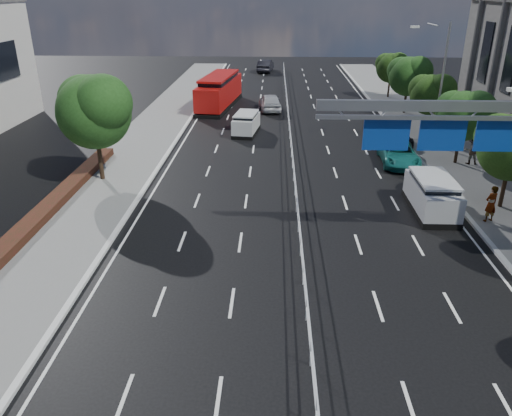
{
  "coord_description": "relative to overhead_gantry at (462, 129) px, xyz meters",
  "views": [
    {
      "loc": [
        -1.27,
        -11.06,
        11.13
      ],
      "look_at": [
        -2.0,
        8.65,
        2.4
      ],
      "focal_mm": 35.0,
      "sensor_mm": 36.0,
      "label": 1
    }
  ],
  "objects": [
    {
      "name": "near_tree_back",
      "position": [
        -18.68,
        7.92,
        -1.0
      ],
      "size": [
        4.84,
        4.51,
        6.69
      ],
      "color": "black",
      "rests_on": "ground"
    },
    {
      "name": "parked_car_dark",
      "position": [
        1.16,
        16.92,
        -4.8
      ],
      "size": [
        2.39,
        5.59,
        1.61
      ],
      "primitive_type": "imported",
      "rotation": [
        0.0,
        0.0,
        0.03
      ],
      "color": "black",
      "rests_on": "ground"
    },
    {
      "name": "median_fence",
      "position": [
        -6.74,
        12.45,
        -5.08
      ],
      "size": [
        0.05,
        85.0,
        1.02
      ],
      "color": "silver",
      "rests_on": "ground"
    },
    {
      "name": "near_car_dark",
      "position": [
        -9.37,
        52.77,
        -4.75
      ],
      "size": [
        2.4,
        5.37,
        1.71
      ],
      "primitive_type": "imported",
      "rotation": [
        0.0,
        0.0,
        3.02
      ],
      "color": "black",
      "rests_on": "ground"
    },
    {
      "name": "red_bus",
      "position": [
        -13.57,
        29.43,
        -3.95
      ],
      "size": [
        3.9,
        10.9,
        3.18
      ],
      "rotation": [
        0.0,
        0.0,
        -0.13
      ],
      "color": "black",
      "rests_on": "ground"
    },
    {
      "name": "overhead_gantry",
      "position": [
        0.0,
        0.0,
        0.0
      ],
      "size": [
        10.24,
        0.38,
        7.45
      ],
      "color": "gray",
      "rests_on": "ground"
    },
    {
      "name": "far_tree_f",
      "position": [
        4.5,
        19.43,
        -2.12
      ],
      "size": [
        3.52,
        3.28,
        5.02
      ],
      "color": "black",
      "rests_on": "ground"
    },
    {
      "name": "far_tree_h",
      "position": [
        4.5,
        34.43,
        -2.18
      ],
      "size": [
        3.41,
        3.18,
        4.91
      ],
      "color": "black",
      "rests_on": "ground"
    },
    {
      "name": "far_tree_g",
      "position": [
        4.51,
        26.92,
        -1.85
      ],
      "size": [
        3.96,
        3.69,
        5.45
      ],
      "color": "black",
      "rests_on": "ground"
    },
    {
      "name": "silver_minivan",
      "position": [
        0.52,
        3.95,
        -4.64
      ],
      "size": [
        2.04,
        4.73,
        1.96
      ],
      "rotation": [
        0.0,
        0.0,
        -0.01
      ],
      "color": "black",
      "rests_on": "ground"
    },
    {
      "name": "far_tree_e",
      "position": [
        4.51,
        11.93,
        -2.05
      ],
      "size": [
        3.63,
        3.38,
        5.13
      ],
      "color": "black",
      "rests_on": "ground"
    },
    {
      "name": "kerb_near",
      "position": [
        -15.74,
        -10.05,
        -5.54
      ],
      "size": [
        0.25,
        140.0,
        0.15
      ],
      "primitive_type": "cube",
      "color": "silver",
      "rests_on": "ground"
    },
    {
      "name": "near_car_silver",
      "position": [
        -8.43,
        28.03,
        -4.79
      ],
      "size": [
        2.49,
        5.01,
        1.64
      ],
      "primitive_type": "imported",
      "rotation": [
        0.0,
        0.0,
        3.26
      ],
      "color": "#A9ABB0",
      "rests_on": "ground"
    },
    {
      "name": "parked_car_teal",
      "position": [
        0.57,
        11.95,
        -4.9
      ],
      "size": [
        2.61,
        5.21,
        1.42
      ],
      "primitive_type": "imported",
      "rotation": [
        0.0,
        0.0,
        -0.05
      ],
      "color": "#166561",
      "rests_on": "ground"
    },
    {
      "name": "ground",
      "position": [
        -6.74,
        -10.05,
        -5.61
      ],
      "size": [
        160.0,
        160.0,
        0.0
      ],
      "primitive_type": "plane",
      "color": "black",
      "rests_on": "ground"
    },
    {
      "name": "pedestrian_b",
      "position": [
        5.35,
        11.71,
        -4.53
      ],
      "size": [
        0.98,
        0.8,
        1.88
      ],
      "primitive_type": "imported",
      "rotation": [
        0.0,
        0.0,
        3.04
      ],
      "color": "gray",
      "rests_on": "sidewalk_far"
    },
    {
      "name": "streetlight_far",
      "position": [
        3.76,
        15.95,
        -0.4
      ],
      "size": [
        2.78,
        2.4,
        9.0
      ],
      "color": "gray",
      "rests_on": "ground"
    },
    {
      "name": "pedestrian_a",
      "position": [
        3.05,
        2.49,
        -4.5
      ],
      "size": [
        0.83,
        0.69,
        1.93
      ],
      "primitive_type": "imported",
      "rotation": [
        0.0,
        0.0,
        3.53
      ],
      "color": "gray",
      "rests_on": "sidewalk_far"
    },
    {
      "name": "white_minivan",
      "position": [
        -10.32,
        19.34,
        -4.75
      ],
      "size": [
        2.26,
        4.2,
        1.74
      ],
      "rotation": [
        0.0,
        0.0,
        -0.14
      ],
      "color": "black",
      "rests_on": "ground"
    }
  ]
}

